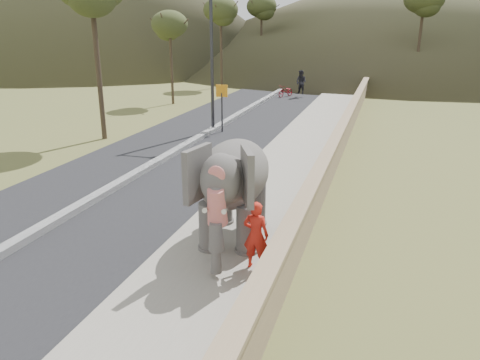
{
  "coord_description": "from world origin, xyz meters",
  "views": [
    {
      "loc": [
        3.37,
        -5.7,
        5.23
      ],
      "look_at": [
        0.2,
        4.39,
        1.7
      ],
      "focal_mm": 35.0,
      "sensor_mm": 36.0,
      "label": 1
    }
  ],
  "objects": [
    {
      "name": "road",
      "position": [
        -5.0,
        10.0,
        0.01
      ],
      "size": [
        7.0,
        120.0,
        0.03
      ],
      "primitive_type": "cube",
      "color": "black",
      "rests_on": "ground"
    },
    {
      "name": "lamppost",
      "position": [
        -4.69,
        16.36,
        4.87
      ],
      "size": [
        1.76,
        0.36,
        8.0
      ],
      "color": "#323337",
      "rests_on": "ground"
    },
    {
      "name": "walkway",
      "position": [
        0.0,
        10.0,
        0.07
      ],
      "size": [
        3.0,
        120.0,
        0.15
      ],
      "primitive_type": "cube",
      "color": "#9E9687",
      "rests_on": "ground"
    },
    {
      "name": "elephant_and_man",
      "position": [
        0.02,
        4.52,
        1.43
      ],
      "size": [
        2.36,
        3.78,
        2.59
      ],
      "color": "#635E5A",
      "rests_on": "ground"
    },
    {
      "name": "ground",
      "position": [
        0.0,
        0.0,
        0.0
      ],
      "size": [
        160.0,
        160.0,
        0.0
      ],
      "primitive_type": "plane",
      "color": "olive",
      "rests_on": "ground"
    },
    {
      "name": "signboard",
      "position": [
        -4.5,
        16.35,
        1.64
      ],
      "size": [
        0.6,
        0.08,
        2.4
      ],
      "color": "#2D2D33",
      "rests_on": "ground"
    },
    {
      "name": "trees",
      "position": [
        -0.33,
        28.05,
        3.98
      ],
      "size": [
        40.91,
        44.87,
        8.72
      ],
      "color": "#473828",
      "rests_on": "ground"
    },
    {
      "name": "parapet",
      "position": [
        1.65,
        10.0,
        0.55
      ],
      "size": [
        0.3,
        120.0,
        1.1
      ],
      "primitive_type": "cube",
      "color": "tan",
      "rests_on": "ground"
    },
    {
      "name": "median",
      "position": [
        -5.0,
        10.0,
        0.11
      ],
      "size": [
        0.35,
        120.0,
        0.22
      ],
      "primitive_type": "cube",
      "color": "black",
      "rests_on": "ground"
    },
    {
      "name": "motorcyclist",
      "position": [
        -3.36,
        29.32,
        0.82
      ],
      "size": [
        2.29,
        1.75,
        2.02
      ],
      "color": "maroon",
      "rests_on": "ground"
    },
    {
      "name": "hill_far",
      "position": [
        5.0,
        70.0,
        7.0
      ],
      "size": [
        80.0,
        80.0,
        14.0
      ],
      "primitive_type": "cone",
      "color": "brown",
      "rests_on": "ground"
    }
  ]
}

